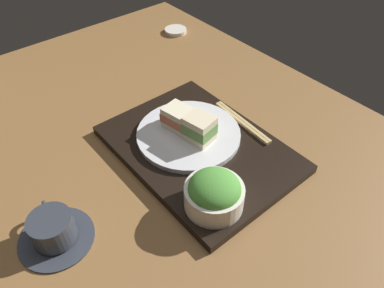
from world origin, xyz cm
name	(u,v)px	position (x,y,z in cm)	size (l,w,h in cm)	color
ground_plane	(174,165)	(0.00, 0.00, -1.50)	(140.00, 100.00, 3.00)	brown
serving_tray	(199,149)	(-1.59, -6.05, 1.02)	(41.42, 30.13, 2.04)	black
sandwich_plate	(189,134)	(2.26, -6.25, 2.64)	(23.51, 23.51, 1.20)	silver
sandwich_near	(199,128)	(-0.85, -6.70, 6.17)	(7.09, 6.22, 5.87)	beige
sandwich_far	(178,118)	(5.37, -5.79, 5.75)	(7.37, 6.36, 5.02)	#EFE5C1
salad_bowl	(214,193)	(-15.70, 2.41, 5.49)	(11.20, 11.20, 7.41)	silver
chopsticks_pair	(242,122)	(-2.28, -18.91, 2.39)	(18.10, 2.71, 0.70)	tan
coffee_cup	(53,230)	(-2.06, 28.27, 2.58)	(13.60, 13.60, 5.98)	#333842
small_sauce_dish	(176,31)	(47.32, -37.58, 0.62)	(7.32, 7.32, 1.24)	silver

